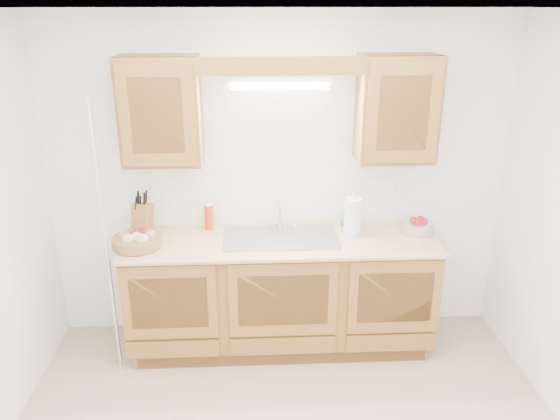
{
  "coord_description": "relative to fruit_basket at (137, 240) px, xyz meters",
  "views": [
    {
      "loc": [
        -0.19,
        -2.49,
        2.52
      ],
      "look_at": [
        -0.02,
        0.85,
        1.26
      ],
      "focal_mm": 35.0,
      "sensor_mm": 36.0,
      "label": 1
    }
  ],
  "objects": [
    {
      "name": "room",
      "position": [
        1.03,
        -1.11,
        0.3
      ],
      "size": [
        3.52,
        3.5,
        2.5
      ],
      "color": "tan",
      "rests_on": "ground"
    },
    {
      "name": "base_cabinets",
      "position": [
        1.03,
        0.09,
        -0.51
      ],
      "size": [
        2.2,
        0.6,
        0.86
      ],
      "primitive_type": "cube",
      "color": "brown",
      "rests_on": "ground"
    },
    {
      "name": "countertop",
      "position": [
        1.03,
        0.07,
        -0.07
      ],
      "size": [
        2.3,
        0.63,
        0.04
      ],
      "primitive_type": "cube",
      "color": "#E3B277",
      "rests_on": "base_cabinets"
    },
    {
      "name": "upper_cabinet_left",
      "position": [
        0.2,
        0.22,
        0.88
      ],
      "size": [
        0.55,
        0.33,
        0.75
      ],
      "primitive_type": "cube",
      "color": "brown",
      "rests_on": "room"
    },
    {
      "name": "upper_cabinet_right",
      "position": [
        1.86,
        0.22,
        0.88
      ],
      "size": [
        0.55,
        0.33,
        0.75
      ],
      "primitive_type": "cube",
      "color": "brown",
      "rests_on": "room"
    },
    {
      "name": "valance",
      "position": [
        1.03,
        0.08,
        1.19
      ],
      "size": [
        2.2,
        0.05,
        0.12
      ],
      "primitive_type": "cube",
      "color": "brown",
      "rests_on": "room"
    },
    {
      "name": "fluorescent_fixture",
      "position": [
        1.03,
        0.31,
        1.05
      ],
      "size": [
        0.76,
        0.08,
        0.08
      ],
      "color": "white",
      "rests_on": "room"
    },
    {
      "name": "sink",
      "position": [
        1.03,
        0.1,
        -0.12
      ],
      "size": [
        0.84,
        0.46,
        0.36
      ],
      "color": "#9E9EA3",
      "rests_on": "countertop"
    },
    {
      "name": "wire_shelf_pole",
      "position": [
        -0.17,
        -0.18,
        0.05
      ],
      "size": [
        0.03,
        0.03,
        2.0
      ],
      "primitive_type": "cylinder",
      "color": "silver",
      "rests_on": "ground"
    },
    {
      "name": "outlet_plate",
      "position": [
        1.98,
        0.38,
        0.2
      ],
      "size": [
        0.08,
        0.01,
        0.12
      ],
      "primitive_type": "cube",
      "color": "white",
      "rests_on": "room"
    },
    {
      "name": "fruit_basket",
      "position": [
        0.0,
        0.0,
        0.0
      ],
      "size": [
        0.46,
        0.46,
        0.11
      ],
      "rotation": [
        0.0,
        0.0,
        -0.39
      ],
      "color": "olive",
      "rests_on": "countertop"
    },
    {
      "name": "knife_block",
      "position": [
        0.0,
        0.24,
        0.07
      ],
      "size": [
        0.17,
        0.22,
        0.34
      ],
      "rotation": [
        0.0,
        0.0,
        -0.29
      ],
      "color": "brown",
      "rests_on": "countertop"
    },
    {
      "name": "orange_canister",
      "position": [
        0.49,
        0.3,
        0.05
      ],
      "size": [
        0.08,
        0.08,
        0.21
      ],
      "rotation": [
        0.0,
        0.0,
        -0.14
      ],
      "color": "#CA3E0B",
      "rests_on": "countertop"
    },
    {
      "name": "soap_bottle",
      "position": [
        1.57,
        0.25,
        0.04
      ],
      "size": [
        0.1,
        0.1,
        0.17
      ],
      "primitive_type": "imported",
      "rotation": [
        0.0,
        0.0,
        0.37
      ],
      "color": "#2674C2",
      "rests_on": "countertop"
    },
    {
      "name": "sponge",
      "position": [
        1.57,
        0.33,
        -0.04
      ],
      "size": [
        0.11,
        0.07,
        0.02
      ],
      "rotation": [
        0.0,
        0.0,
        -0.01
      ],
      "color": "#CC333F",
      "rests_on": "countertop"
    },
    {
      "name": "paper_towel",
      "position": [
        1.57,
        0.16,
        0.09
      ],
      "size": [
        0.16,
        0.16,
        0.33
      ],
      "rotation": [
        0.0,
        0.0,
        0.33
      ],
      "color": "silver",
      "rests_on": "countertop"
    },
    {
      "name": "apple_bowl",
      "position": [
        2.06,
        0.14,
        0.01
      ],
      "size": [
        0.26,
        0.26,
        0.13
      ],
      "rotation": [
        0.0,
        0.0,
        -0.07
      ],
      "color": "silver",
      "rests_on": "countertop"
    }
  ]
}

